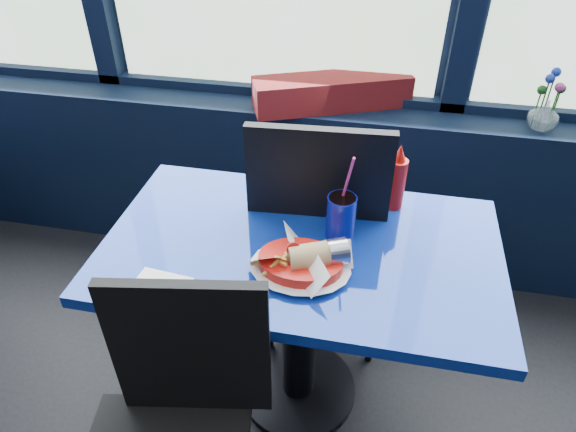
% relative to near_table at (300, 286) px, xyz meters
% --- Properties ---
extents(window_sill, '(5.00, 0.26, 0.80)m').
position_rel_near_table_xyz_m(window_sill, '(-0.30, 0.87, -0.17)').
color(window_sill, black).
rests_on(window_sill, ground).
extents(near_table, '(1.20, 0.70, 0.75)m').
position_rel_near_table_xyz_m(near_table, '(0.00, 0.00, 0.00)').
color(near_table, black).
rests_on(near_table, ground).
extents(chair_near_front, '(0.49, 0.49, 0.94)m').
position_rel_near_table_xyz_m(chair_near_front, '(-0.23, -0.53, -0.03)').
color(chair_near_front, black).
rests_on(chair_near_front, ground).
extents(chair_near_back, '(0.51, 0.52, 1.06)m').
position_rel_near_table_xyz_m(chair_near_back, '(0.03, 0.30, 0.04)').
color(chair_near_back, black).
rests_on(chair_near_back, ground).
extents(planter_box, '(0.68, 0.41, 0.13)m').
position_rel_near_table_xyz_m(planter_box, '(-0.03, 0.87, 0.30)').
color(planter_box, maroon).
rests_on(planter_box, window_sill).
extents(flower_vase, '(0.12, 0.13, 0.24)m').
position_rel_near_table_xyz_m(flower_vase, '(0.82, 0.83, 0.31)').
color(flower_vase, silver).
rests_on(flower_vase, window_sill).
extents(food_basket, '(0.26, 0.24, 0.09)m').
position_rel_near_table_xyz_m(food_basket, '(0.02, -0.12, 0.22)').
color(food_basket, red).
rests_on(food_basket, near_table).
extents(ketchup_bottle, '(0.06, 0.06, 0.23)m').
position_rel_near_table_xyz_m(ketchup_bottle, '(0.26, 0.26, 0.28)').
color(ketchup_bottle, red).
rests_on(ketchup_bottle, near_table).
extents(soda_cup, '(0.09, 0.09, 0.30)m').
position_rel_near_table_xyz_m(soda_cup, '(0.11, 0.06, 0.26)').
color(soda_cup, navy).
rests_on(soda_cup, near_table).
extents(napkin, '(0.17, 0.17, 0.00)m').
position_rel_near_table_xyz_m(napkin, '(-0.35, -0.28, 0.18)').
color(napkin, white).
rests_on(napkin, near_table).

